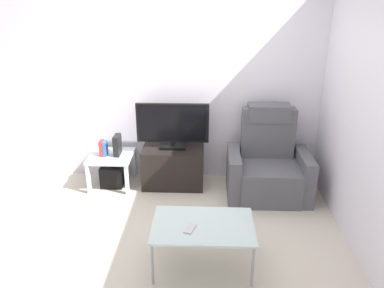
# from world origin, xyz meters

# --- Properties ---
(ground_plane) EXTENTS (6.40, 6.40, 0.00)m
(ground_plane) POSITION_xyz_m (0.00, 0.00, 0.00)
(ground_plane) COLOR beige
(wall_back) EXTENTS (6.40, 0.06, 2.60)m
(wall_back) POSITION_xyz_m (0.00, 1.13, 1.30)
(wall_back) COLOR silver
(wall_back) RESTS_ON ground
(wall_side) EXTENTS (0.06, 4.48, 2.60)m
(wall_side) POSITION_xyz_m (1.88, 0.00, 1.30)
(wall_side) COLOR silver
(wall_side) RESTS_ON ground
(tv_stand) EXTENTS (0.77, 0.48, 0.51)m
(tv_stand) POSITION_xyz_m (0.00, 0.83, 0.26)
(tv_stand) COLOR black
(tv_stand) RESTS_ON ground
(television) EXTENTS (0.90, 0.20, 0.57)m
(television) POSITION_xyz_m (0.00, 0.85, 0.81)
(television) COLOR black
(television) RESTS_ON tv_stand
(recliner_armchair) EXTENTS (0.98, 0.78, 1.08)m
(recliner_armchair) POSITION_xyz_m (1.17, 0.65, 0.37)
(recliner_armchair) COLOR #515156
(recliner_armchair) RESTS_ON ground
(side_table) EXTENTS (0.54, 0.54, 0.43)m
(side_table) POSITION_xyz_m (-0.78, 0.78, 0.36)
(side_table) COLOR silver
(side_table) RESTS_ON ground
(subwoofer_box) EXTENTS (0.27, 0.27, 0.27)m
(subwoofer_box) POSITION_xyz_m (-0.78, 0.78, 0.14)
(subwoofer_box) COLOR black
(subwoofer_box) RESTS_ON ground
(book_leftmost) EXTENTS (0.05, 0.12, 0.20)m
(book_leftmost) POSITION_xyz_m (-0.88, 0.76, 0.52)
(book_leftmost) COLOR red
(book_leftmost) RESTS_ON side_table
(book_middle) EXTENTS (0.04, 0.12, 0.19)m
(book_middle) POSITION_xyz_m (-0.84, 0.76, 0.52)
(book_middle) COLOR #3366B2
(book_middle) RESTS_ON side_table
(game_console) EXTENTS (0.07, 0.20, 0.26)m
(game_console) POSITION_xyz_m (-0.69, 0.79, 0.55)
(game_console) COLOR black
(game_console) RESTS_ON side_table
(coffee_table) EXTENTS (0.90, 0.60, 0.43)m
(coffee_table) POSITION_xyz_m (0.40, -0.73, 0.40)
(coffee_table) COLOR #B2C6C1
(coffee_table) RESTS_ON ground
(cell_phone) EXTENTS (0.11, 0.16, 0.01)m
(cell_phone) POSITION_xyz_m (0.29, -0.81, 0.43)
(cell_phone) COLOR #B7B7BC
(cell_phone) RESTS_ON coffee_table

